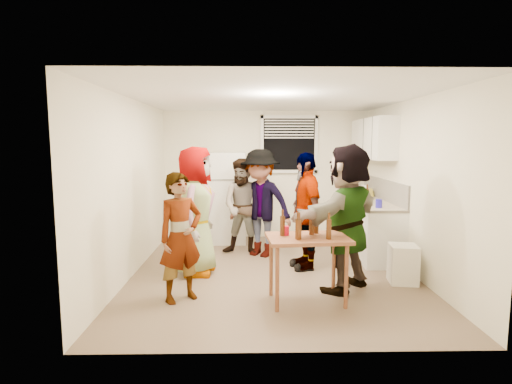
{
  "coord_description": "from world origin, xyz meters",
  "views": [
    {
      "loc": [
        -0.35,
        -5.63,
        1.87
      ],
      "look_at": [
        -0.23,
        0.27,
        1.15
      ],
      "focal_mm": 28.0,
      "sensor_mm": 36.0,
      "label": 1
    }
  ],
  "objects_px": {
    "guest_grey": "(197,273)",
    "guest_orange": "(345,288)",
    "trash_bin": "(403,265)",
    "guest_black": "(305,268)",
    "guest_stripe": "(182,300)",
    "blue_cup": "(379,208)",
    "red_cup": "(286,235)",
    "beer_bottle_table": "(329,239)",
    "beer_bottle_counter": "(367,203)",
    "serving_table": "(307,301)",
    "kettle": "(360,198)",
    "refrigerator": "(227,197)",
    "guest_back_left": "(245,254)",
    "guest_back_right": "(260,255)",
    "wine_bottle": "(356,193)"
  },
  "relations": [
    {
      "from": "guest_grey",
      "to": "guest_orange",
      "type": "bearing_deg",
      "value": -101.11
    },
    {
      "from": "trash_bin",
      "to": "guest_black",
      "type": "height_order",
      "value": "trash_bin"
    },
    {
      "from": "guest_stripe",
      "to": "guest_black",
      "type": "bearing_deg",
      "value": -2.42
    },
    {
      "from": "blue_cup",
      "to": "red_cup",
      "type": "bearing_deg",
      "value": -139.43
    },
    {
      "from": "guest_stripe",
      "to": "guest_orange",
      "type": "bearing_deg",
      "value": -29.58
    },
    {
      "from": "guest_grey",
      "to": "beer_bottle_table",
      "type": "bearing_deg",
      "value": -118.75
    },
    {
      "from": "beer_bottle_counter",
      "to": "serving_table",
      "type": "bearing_deg",
      "value": -123.23
    },
    {
      "from": "kettle",
      "to": "trash_bin",
      "type": "relative_size",
      "value": 0.44
    },
    {
      "from": "red_cup",
      "to": "guest_black",
      "type": "xyz_separation_m",
      "value": [
        0.41,
        1.22,
        -0.79
      ]
    },
    {
      "from": "beer_bottle_table",
      "to": "guest_grey",
      "type": "relative_size",
      "value": 0.12
    },
    {
      "from": "beer_bottle_counter",
      "to": "refrigerator",
      "type": "bearing_deg",
      "value": 155.91
    },
    {
      "from": "beer_bottle_table",
      "to": "guest_stripe",
      "type": "xyz_separation_m",
      "value": [
        -1.71,
        0.21,
        -0.79
      ]
    },
    {
      "from": "trash_bin",
      "to": "blue_cup",
      "type": "bearing_deg",
      "value": 97.65
    },
    {
      "from": "guest_back_left",
      "to": "guest_back_right",
      "type": "height_order",
      "value": "guest_back_right"
    },
    {
      "from": "red_cup",
      "to": "trash_bin",
      "type": "bearing_deg",
      "value": 18.41
    },
    {
      "from": "refrigerator",
      "to": "blue_cup",
      "type": "height_order",
      "value": "refrigerator"
    },
    {
      "from": "guest_stripe",
      "to": "guest_black",
      "type": "height_order",
      "value": "guest_black"
    },
    {
      "from": "blue_cup",
      "to": "trash_bin",
      "type": "xyz_separation_m",
      "value": [
        0.1,
        -0.77,
        -0.65
      ]
    },
    {
      "from": "beer_bottle_table",
      "to": "guest_black",
      "type": "xyz_separation_m",
      "value": [
        -0.06,
        1.43,
        -0.79
      ]
    },
    {
      "from": "guest_stripe",
      "to": "beer_bottle_table",
      "type": "bearing_deg",
      "value": -45.8
    },
    {
      "from": "red_cup",
      "to": "guest_black",
      "type": "height_order",
      "value": "red_cup"
    },
    {
      "from": "beer_bottle_table",
      "to": "serving_table",
      "type": "bearing_deg",
      "value": 150.16
    },
    {
      "from": "red_cup",
      "to": "serving_table",
      "type": "bearing_deg",
      "value": -17.31
    },
    {
      "from": "wine_bottle",
      "to": "trash_bin",
      "type": "distance_m",
      "value": 2.62
    },
    {
      "from": "kettle",
      "to": "wine_bottle",
      "type": "xyz_separation_m",
      "value": [
        0.1,
        0.68,
        0.0
      ]
    },
    {
      "from": "blue_cup",
      "to": "guest_stripe",
      "type": "relative_size",
      "value": 0.09
    },
    {
      "from": "guest_back_right",
      "to": "guest_orange",
      "type": "distance_m",
      "value": 1.89
    },
    {
      "from": "guest_back_left",
      "to": "guest_orange",
      "type": "xyz_separation_m",
      "value": [
        1.32,
        -1.65,
        0.0
      ]
    },
    {
      "from": "kettle",
      "to": "guest_grey",
      "type": "relative_size",
      "value": 0.12
    },
    {
      "from": "guest_stripe",
      "to": "kettle",
      "type": "bearing_deg",
      "value": 1.81
    },
    {
      "from": "red_cup",
      "to": "guest_black",
      "type": "relative_size",
      "value": 0.06
    },
    {
      "from": "guest_back_left",
      "to": "guest_black",
      "type": "distance_m",
      "value": 1.19
    },
    {
      "from": "blue_cup",
      "to": "red_cup",
      "type": "relative_size",
      "value": 1.21
    },
    {
      "from": "wine_bottle",
      "to": "beer_bottle_table",
      "type": "bearing_deg",
      "value": -109.88
    },
    {
      "from": "guest_grey",
      "to": "red_cup",
      "type": "bearing_deg",
      "value": -122.8
    },
    {
      "from": "kettle",
      "to": "guest_stripe",
      "type": "xyz_separation_m",
      "value": [
        -2.8,
        -2.39,
        -0.9
      ]
    },
    {
      "from": "guest_grey",
      "to": "guest_stripe",
      "type": "bearing_deg",
      "value": -175.71
    },
    {
      "from": "blue_cup",
      "to": "red_cup",
      "type": "xyz_separation_m",
      "value": [
        -1.53,
        -1.31,
        -0.11
      ]
    },
    {
      "from": "guest_orange",
      "to": "beer_bottle_table",
      "type": "bearing_deg",
      "value": 12.22
    },
    {
      "from": "wine_bottle",
      "to": "guest_black",
      "type": "xyz_separation_m",
      "value": [
        -1.25,
        -1.86,
        -0.9
      ]
    },
    {
      "from": "wine_bottle",
      "to": "guest_grey",
      "type": "xyz_separation_m",
      "value": [
        -2.85,
        -2.08,
        -0.9
      ]
    },
    {
      "from": "beer_bottle_counter",
      "to": "beer_bottle_table",
      "type": "distance_m",
      "value": 2.3
    },
    {
      "from": "beer_bottle_counter",
      "to": "blue_cup",
      "type": "relative_size",
      "value": 1.7
    },
    {
      "from": "beer_bottle_table",
      "to": "beer_bottle_counter",
      "type": "bearing_deg",
      "value": 63.1
    },
    {
      "from": "blue_cup",
      "to": "guest_back_right",
      "type": "distance_m",
      "value": 2.08
    },
    {
      "from": "beer_bottle_counter",
      "to": "beer_bottle_table",
      "type": "xyz_separation_m",
      "value": [
        -1.04,
        -2.04,
        -0.11
      ]
    },
    {
      "from": "serving_table",
      "to": "guest_back_right",
      "type": "bearing_deg",
      "value": 103.87
    },
    {
      "from": "trash_bin",
      "to": "guest_stripe",
      "type": "bearing_deg",
      "value": -169.48
    },
    {
      "from": "red_cup",
      "to": "guest_stripe",
      "type": "bearing_deg",
      "value": 179.54
    },
    {
      "from": "wine_bottle",
      "to": "guest_orange",
      "type": "height_order",
      "value": "wine_bottle"
    }
  ]
}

